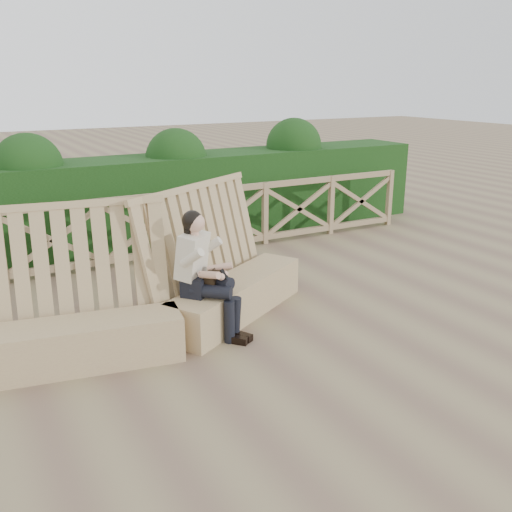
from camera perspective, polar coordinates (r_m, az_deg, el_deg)
ground at (r=6.33m, az=-0.11°, el=-9.07°), size 60.00×60.00×0.00m
bench at (r=6.51m, az=-9.81°, el=-4.66°), size 4.32×1.79×1.61m
woman at (r=6.37m, az=-5.33°, el=-1.36°), size 0.74×0.86×1.45m
guardrail at (r=9.18m, az=-10.81°, el=2.74°), size 10.10×0.09×1.10m
hedge at (r=10.25m, az=-13.04°, el=5.25°), size 12.00×1.20×1.50m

